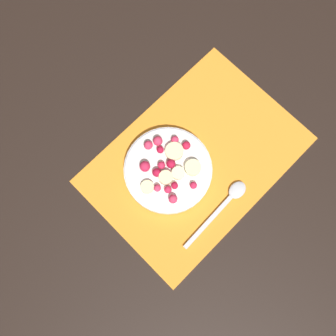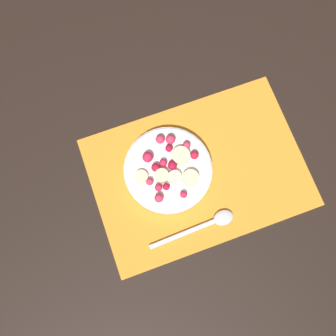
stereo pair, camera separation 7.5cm
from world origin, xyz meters
TOP-DOWN VIEW (x-y plane):
  - ground_plane at (0.00, 0.00)m, footprint 3.00×3.00m
  - placemat at (0.00, 0.00)m, footprint 0.44×0.31m
  - fruit_bowl at (0.06, -0.02)m, footprint 0.18×0.18m
  - spoon at (0.02, 0.11)m, footprint 0.18×0.03m

SIDE VIEW (x-z plane):
  - ground_plane at x=0.00m, z-range 0.00..0.00m
  - placemat at x=0.00m, z-range 0.00..0.01m
  - spoon at x=0.02m, z-range 0.01..0.01m
  - fruit_bowl at x=0.06m, z-range 0.00..0.04m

